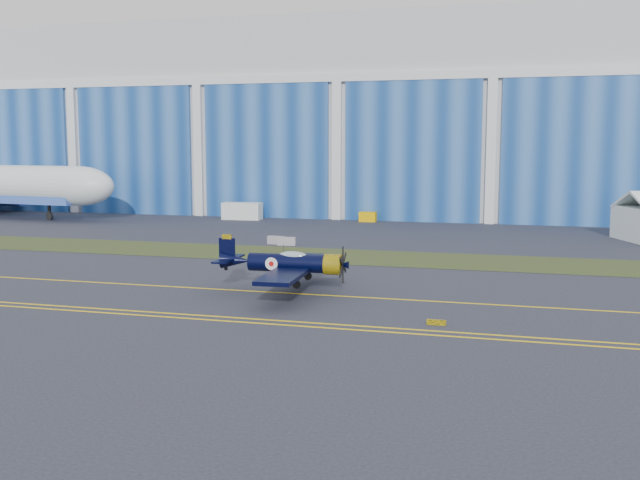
# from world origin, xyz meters

# --- Properties ---
(ground) EXTENTS (260.00, 260.00, 0.00)m
(ground) POSITION_xyz_m (0.00, 0.00, 0.00)
(ground) COLOR #2C2F3B
(ground) RESTS_ON ground
(grass_median) EXTENTS (260.00, 10.00, 0.02)m
(grass_median) POSITION_xyz_m (0.00, 14.00, 0.02)
(grass_median) COLOR #475128
(grass_median) RESTS_ON ground
(hangar) EXTENTS (220.00, 45.70, 30.00)m
(hangar) POSITION_xyz_m (0.00, 71.79, 14.96)
(hangar) COLOR silver
(hangar) RESTS_ON ground
(taxiway_centreline) EXTENTS (200.00, 0.20, 0.02)m
(taxiway_centreline) POSITION_xyz_m (0.00, -5.00, 0.01)
(taxiway_centreline) COLOR yellow
(taxiway_centreline) RESTS_ON ground
(edge_line_near) EXTENTS (80.00, 0.20, 0.02)m
(edge_line_near) POSITION_xyz_m (0.00, -14.50, 0.01)
(edge_line_near) COLOR yellow
(edge_line_near) RESTS_ON ground
(edge_line_far) EXTENTS (80.00, 0.20, 0.02)m
(edge_line_far) POSITION_xyz_m (0.00, -13.50, 0.01)
(edge_line_far) COLOR yellow
(edge_line_far) RESTS_ON ground
(guard_board_right) EXTENTS (1.20, 0.15, 0.35)m
(guard_board_right) POSITION_xyz_m (22.00, -12.00, 0.17)
(guard_board_right) COLOR yellow
(guard_board_right) RESTS_ON ground
(warbird) EXTENTS (11.85, 14.03, 3.99)m
(warbird) POSITION_xyz_m (10.08, -5.00, 2.30)
(warbird) COLOR black
(warbird) RESTS_ON ground
(shipping_container) EXTENTS (5.81, 2.48, 2.49)m
(shipping_container) POSITION_xyz_m (-13.49, 45.58, 1.24)
(shipping_container) COLOR silver
(shipping_container) RESTS_ON ground
(tug) EXTENTS (2.40, 1.53, 1.38)m
(tug) POSITION_xyz_m (5.04, 47.49, 0.69)
(tug) COLOR #F2B500
(tug) RESTS_ON ground
(barrier_a) EXTENTS (2.06, 0.85, 0.90)m
(barrier_a) POSITION_xyz_m (0.30, 20.87, 0.45)
(barrier_a) COLOR gray
(barrier_a) RESTS_ON ground
(barrier_b) EXTENTS (2.07, 0.88, 0.90)m
(barrier_b) POSITION_xyz_m (1.69, 20.31, 0.45)
(barrier_b) COLOR #939199
(barrier_b) RESTS_ON ground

